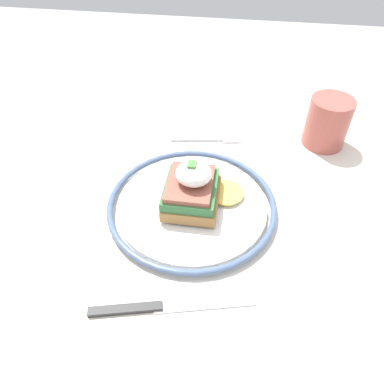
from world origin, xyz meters
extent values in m
plane|color=#B2ADA3|center=(0.00, 0.00, 0.00)|extent=(6.00, 6.00, 0.00)
cube|color=beige|center=(0.00, 0.00, 0.72)|extent=(0.87, 0.80, 0.03)
cylinder|color=beige|center=(-0.37, -0.34, 0.35)|extent=(0.06, 0.06, 0.71)
cylinder|color=beige|center=(-0.37, 0.34, 0.35)|extent=(0.06, 0.06, 0.71)
cylinder|color=white|center=(0.00, 0.05, 0.74)|extent=(0.24, 0.24, 0.01)
torus|color=slate|center=(0.00, 0.05, 0.75)|extent=(0.27, 0.27, 0.01)
cube|color=#9E703D|center=(0.00, 0.05, 0.76)|extent=(0.10, 0.08, 0.02)
cube|color=#38703D|center=(0.00, 0.05, 0.78)|extent=(0.09, 0.08, 0.02)
cube|color=brown|center=(0.00, 0.05, 0.79)|extent=(0.09, 0.07, 0.01)
ellipsoid|color=white|center=(0.00, 0.05, 0.81)|extent=(0.05, 0.05, 0.03)
cylinder|color=#E5C656|center=(-0.03, 0.10, 0.76)|extent=(0.06, 0.06, 0.00)
cube|color=#47843D|center=(0.00, 0.05, 0.83)|extent=(0.02, 0.01, 0.00)
cube|color=silver|center=(-0.18, 0.03, 0.74)|extent=(0.02, 0.10, 0.00)
cube|color=silver|center=(-0.19, 0.10, 0.74)|extent=(0.03, 0.04, 0.00)
cube|color=#2D2D2D|center=(0.19, -0.01, 0.74)|extent=(0.03, 0.09, 0.01)
cube|color=silver|center=(0.16, 0.09, 0.74)|extent=(0.05, 0.13, 0.00)
cylinder|color=#AD5147|center=(-0.21, 0.27, 0.79)|extent=(0.08, 0.08, 0.09)
cylinder|color=#472819|center=(-0.21, 0.27, 0.83)|extent=(0.07, 0.07, 0.00)
camera|label=1|loc=(0.41, 0.11, 1.18)|focal=35.00mm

